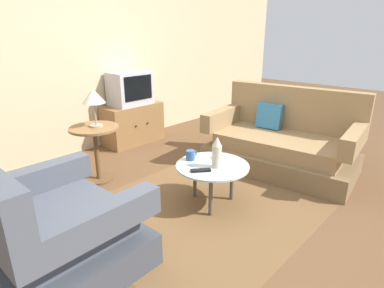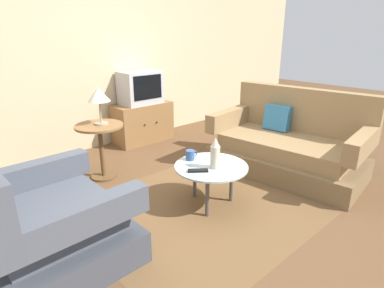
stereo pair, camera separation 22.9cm
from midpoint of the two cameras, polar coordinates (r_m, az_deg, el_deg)
ground_plane at (r=3.11m, az=5.48°, el=-10.70°), size 16.00×16.00×0.00m
back_wall at (r=4.55m, az=-16.62°, el=16.12°), size 9.00×0.12×2.70m
area_rug at (r=3.11m, az=5.48°, el=-10.73°), size 2.34×1.85×0.00m
armchair at (r=2.43m, az=-22.19°, el=-13.59°), size 0.94×1.02×0.89m
couch at (r=3.88m, az=18.64°, el=-0.40°), size 1.11×1.78×0.95m
coffee_table at (r=2.94m, az=5.72°, el=-4.65°), size 0.68×0.68×0.40m
side_table at (r=3.57m, az=-14.48°, el=0.71°), size 0.52×0.52×0.62m
tv_stand at (r=4.76m, az=-7.52°, el=3.85°), size 0.86×0.43×0.58m
television at (r=4.66m, az=-7.92°, el=10.06°), size 0.57×0.39×0.46m
table_lamp at (r=3.45m, az=-14.69°, el=8.40°), size 0.23×0.23×0.40m
vase at (r=2.83m, az=6.52°, el=-1.74°), size 0.09×0.09×0.29m
mug at (r=3.03m, az=1.86°, el=-2.02°), size 0.14×0.09×0.10m
tv_remote_dark at (r=2.79m, az=3.44°, el=-4.85°), size 0.17×0.15×0.02m
tv_remote_silver at (r=3.11m, az=6.40°, el=-2.28°), size 0.16×0.12×0.02m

